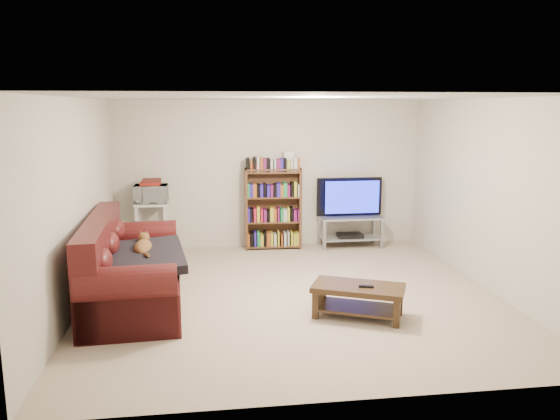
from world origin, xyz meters
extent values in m
plane|color=#C3AC91|center=(0.00, 0.00, 0.00)|extent=(5.00, 5.00, 0.00)
plane|color=white|center=(0.00, 0.00, 2.40)|extent=(5.00, 5.00, 0.00)
plane|color=beige|center=(0.00, 2.50, 1.20)|extent=(5.00, 0.00, 5.00)
plane|color=beige|center=(0.00, -2.50, 1.20)|extent=(5.00, 0.00, 5.00)
plane|color=beige|center=(-2.50, 0.00, 1.20)|extent=(0.00, 5.00, 5.00)
plane|color=beige|center=(2.50, 0.00, 1.20)|extent=(0.00, 5.00, 5.00)
cube|color=#4A1313|center=(-1.89, 0.03, 0.23)|extent=(1.17, 2.45, 0.46)
cube|color=#4A1313|center=(-2.27, 0.01, 0.52)|extent=(0.39, 2.41, 1.00)
cube|color=#4A1313|center=(-1.83, -1.05, 0.29)|extent=(1.00, 0.29, 0.58)
cube|color=#4A1313|center=(-1.95, 1.11, 0.29)|extent=(1.00, 0.29, 0.58)
cube|color=black|center=(-1.78, -0.13, 0.59)|extent=(1.09, 1.32, 0.20)
cube|color=#352312|center=(0.61, -0.79, 0.33)|extent=(1.11, 0.86, 0.06)
cube|color=#352312|center=(0.61, -0.79, 0.10)|extent=(1.00, 0.78, 0.03)
cube|color=#352312|center=(0.14, -0.78, 0.15)|extent=(0.09, 0.09, 0.30)
cube|color=#352312|center=(0.93, -1.14, 0.15)|extent=(0.09, 0.09, 0.30)
cube|color=#352312|center=(0.29, -0.44, 0.15)|extent=(0.09, 0.09, 0.30)
cube|color=#352312|center=(1.09, -0.80, 0.15)|extent=(0.09, 0.09, 0.30)
cube|color=black|center=(0.68, -0.87, 0.37)|extent=(0.17, 0.09, 0.02)
cube|color=#999EA3|center=(1.32, 2.23, 0.50)|extent=(1.02, 0.46, 0.03)
cube|color=#999EA3|center=(1.32, 2.23, 0.15)|extent=(0.97, 0.44, 0.02)
cube|color=gray|center=(0.84, 2.03, 0.26)|extent=(0.05, 0.05, 0.51)
cube|color=gray|center=(1.80, 2.03, 0.26)|extent=(0.05, 0.05, 0.51)
cube|color=gray|center=(0.84, 2.43, 0.26)|extent=(0.05, 0.05, 0.51)
cube|color=gray|center=(1.80, 2.43, 0.26)|extent=(0.05, 0.05, 0.51)
imported|color=black|center=(1.32, 2.23, 0.83)|extent=(1.10, 0.15, 0.63)
cube|color=black|center=(1.32, 2.23, 0.19)|extent=(0.41, 0.29, 0.06)
cube|color=#52311C|center=(-0.40, 2.32, 0.66)|extent=(0.05, 0.29, 1.32)
cube|color=#52311C|center=(0.48, 2.28, 0.66)|extent=(0.05, 0.29, 1.32)
cube|color=#52311C|center=(0.04, 2.30, 1.30)|extent=(0.93, 0.32, 0.03)
cube|color=maroon|center=(-0.16, 2.31, 1.35)|extent=(0.27, 0.21, 0.07)
cube|color=silver|center=(-1.88, 2.21, 0.80)|extent=(0.52, 0.38, 0.04)
cube|color=silver|center=(-1.88, 2.21, 0.30)|extent=(0.47, 0.34, 0.03)
cube|color=silver|center=(-2.10, 2.06, 0.39)|extent=(0.05, 0.05, 0.78)
cube|color=silver|center=(-1.67, 2.06, 0.39)|extent=(0.05, 0.05, 0.78)
cube|color=silver|center=(-2.10, 2.36, 0.39)|extent=(0.05, 0.05, 0.78)
cube|color=silver|center=(-1.67, 2.35, 0.39)|extent=(0.05, 0.05, 0.78)
imported|color=silver|center=(-1.88, 2.21, 0.96)|extent=(0.51, 0.35, 0.28)
cube|color=maroon|center=(-1.88, 2.21, 1.13)|extent=(0.30, 0.26, 0.05)
camera|label=1|loc=(-1.01, -6.36, 2.30)|focal=35.00mm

